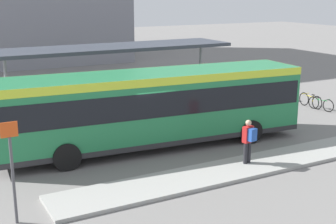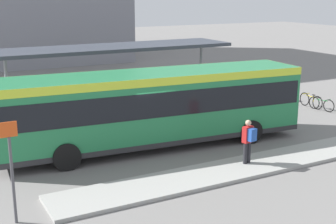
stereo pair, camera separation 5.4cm
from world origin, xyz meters
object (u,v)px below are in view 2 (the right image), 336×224
(bicycle_yellow, at_px, (311,101))
(platform_sign, at_px, (12,168))
(pedestrian_waiting, at_px, (249,139))
(city_bus, at_px, (155,104))
(bicycle_green, at_px, (321,104))

(bicycle_yellow, xyz_separation_m, platform_sign, (-16.38, -5.85, 1.19))
(bicycle_yellow, bearing_deg, pedestrian_waiting, 124.94)
(city_bus, distance_m, bicycle_yellow, 10.52)
(city_bus, bearing_deg, pedestrian_waiting, -57.15)
(platform_sign, bearing_deg, bicycle_green, 17.34)
(pedestrian_waiting, relative_size, bicycle_green, 1.02)
(city_bus, relative_size, bicycle_yellow, 7.18)
(bicycle_yellow, height_order, platform_sign, platform_sign)
(platform_sign, bearing_deg, bicycle_yellow, 19.67)
(bicycle_green, bearing_deg, pedestrian_waiting, -69.08)
(bicycle_yellow, relative_size, platform_sign, 0.61)
(bicycle_green, distance_m, platform_sign, 17.21)
(bicycle_green, xyz_separation_m, platform_sign, (-16.39, -5.12, 1.22))
(pedestrian_waiting, height_order, platform_sign, platform_sign)
(pedestrian_waiting, distance_m, bicycle_yellow, 10.00)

